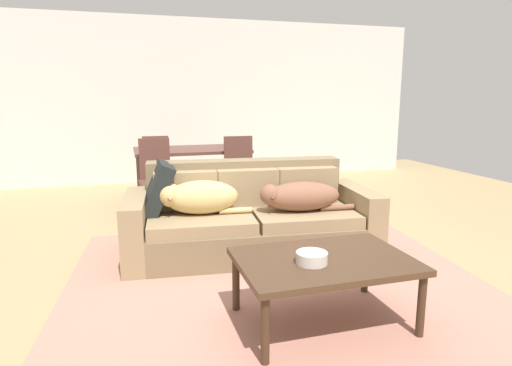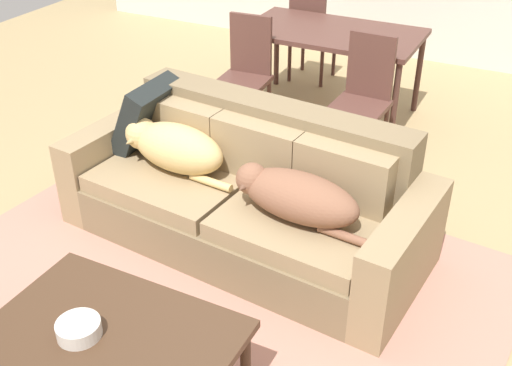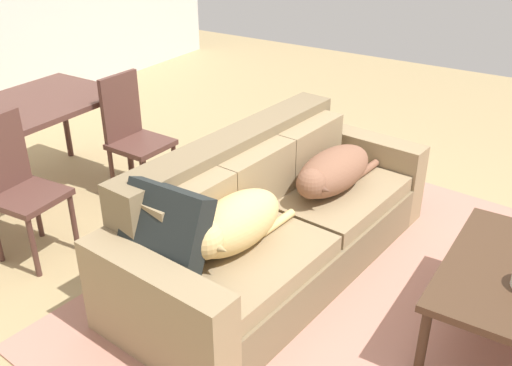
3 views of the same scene
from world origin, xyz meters
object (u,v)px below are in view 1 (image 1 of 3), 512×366
at_px(dining_chair_near_left, 157,175).
at_px(dining_chair_near_right, 240,172).
at_px(dog_on_left_cushion, 198,197).
at_px(dining_chair_far_left, 156,163).
at_px(throw_pillow_by_left_arm, 157,188).
at_px(dining_table, 192,153).
at_px(couch, 250,218).
at_px(bowl_on_coffee_table, 312,258).
at_px(dog_on_right_cushion, 299,196).
at_px(coffee_table, 324,265).

bearing_deg(dining_chair_near_left, dining_chair_near_right, -4.89).
relative_size(dog_on_left_cushion, dining_chair_far_left, 0.92).
bearing_deg(throw_pillow_by_left_arm, dog_on_left_cushion, -30.34).
height_order(throw_pillow_by_left_arm, dining_table, throw_pillow_by_left_arm).
relative_size(couch, throw_pillow_by_left_arm, 4.94).
height_order(throw_pillow_by_left_arm, dining_chair_near_left, dining_chair_near_left).
xyz_separation_m(bowl_on_coffee_table, dining_table, (-0.20, 3.52, 0.20)).
bearing_deg(dining_table, dog_on_left_cushion, -97.00).
distance_m(couch, dog_on_right_cushion, 0.52).
xyz_separation_m(couch, dining_table, (-0.24, 2.01, 0.37)).
relative_size(dog_on_left_cushion, dog_on_right_cushion, 0.94).
height_order(dog_on_left_cushion, dining_chair_far_left, dining_chair_far_left).
distance_m(dining_table, dining_chair_near_left, 0.81).
xyz_separation_m(dog_on_right_cushion, bowl_on_coffee_table, (-0.44, -1.29, -0.07)).
xyz_separation_m(dining_table, dining_chair_near_left, (-0.51, -0.61, -0.17)).
bearing_deg(throw_pillow_by_left_arm, dining_table, 72.55).
relative_size(dining_table, dining_chair_near_right, 1.57).
relative_size(bowl_on_coffee_table, dining_chair_near_left, 0.20).
relative_size(dog_on_left_cushion, bowl_on_coffee_table, 4.21).
xyz_separation_m(dog_on_right_cushion, dining_chair_near_right, (-0.14, 1.61, -0.03)).
bearing_deg(dining_table, throw_pillow_by_left_arm, -107.45).
xyz_separation_m(coffee_table, dining_chair_near_left, (-0.82, 2.85, 0.12)).
bearing_deg(dining_chair_far_left, dog_on_left_cushion, 93.60).
relative_size(throw_pillow_by_left_arm, dining_chair_near_left, 0.50).
height_order(dining_table, dining_chair_near_right, dining_chair_near_right).
xyz_separation_m(throw_pillow_by_left_arm, dining_chair_far_left, (0.15, 2.48, -0.14)).
xyz_separation_m(couch, throw_pillow_by_left_arm, (-0.83, 0.13, 0.31)).
bearing_deg(dining_chair_near_right, dining_chair_far_left, 129.65).
height_order(coffee_table, dining_table, dining_table).
bearing_deg(dining_chair_far_left, dining_table, 125.61).
relative_size(dog_on_right_cushion, dining_chair_far_left, 0.98).
bearing_deg(throw_pillow_by_left_arm, dog_on_right_cushion, -15.83).
height_order(dog_on_left_cushion, dining_chair_near_left, dining_chair_near_left).
bearing_deg(dog_on_left_cushion, coffee_table, -62.17).
distance_m(dining_chair_near_left, dining_chair_near_right, 1.02).
relative_size(dog_on_right_cushion, dining_chair_near_left, 0.91).
relative_size(dining_chair_near_right, dining_chair_far_left, 1.07).
relative_size(couch, dining_chair_near_left, 2.46).
distance_m(dog_on_right_cushion, dining_table, 2.32).
distance_m(couch, throw_pillow_by_left_arm, 0.89).
bearing_deg(dog_on_right_cushion, couch, 157.08).
bearing_deg(dining_chair_far_left, dog_on_right_cushion, 110.56).
relative_size(bowl_on_coffee_table, dining_chair_near_right, 0.20).
bearing_deg(couch, dining_chair_near_left, 123.58).
xyz_separation_m(dog_on_left_cushion, dining_table, (0.25, 2.08, 0.12)).
xyz_separation_m(dining_table, dining_chair_far_left, (-0.44, 0.60, -0.19)).
relative_size(dog_on_right_cushion, coffee_table, 0.80).
distance_m(dog_on_left_cushion, dining_table, 2.09).
xyz_separation_m(dining_chair_near_left, dining_chair_far_left, (0.07, 1.21, -0.03)).
height_order(couch, dog_on_left_cushion, couch).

